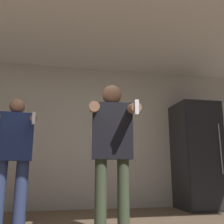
# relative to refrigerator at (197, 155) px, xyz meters

# --- Properties ---
(wall_back) EXTENTS (7.00, 0.06, 2.55)m
(wall_back) POSITION_rel_refrigerator_xyz_m (-2.22, 0.38, 0.36)
(wall_back) COLOR beige
(wall_back) RESTS_ON ground_plane
(ceiling_slab) EXTENTS (7.00, 3.23, 0.05)m
(ceiling_slab) POSITION_rel_refrigerator_xyz_m (-2.22, -1.00, 1.66)
(ceiling_slab) COLOR silver
(ceiling_slab) RESTS_ON wall_back
(refrigerator) EXTENTS (0.71, 0.74, 1.84)m
(refrigerator) POSITION_rel_refrigerator_xyz_m (0.00, 0.00, 0.00)
(refrigerator) COLOR #262628
(refrigerator) RESTS_ON ground_plane
(person_woman_foreground) EXTENTS (0.53, 0.52, 1.58)m
(person_woman_foreground) POSITION_rel_refrigerator_xyz_m (-1.83, -1.58, 0.04)
(person_woman_foreground) COLOR #38422D
(person_woman_foreground) RESTS_ON ground_plane
(person_man_side) EXTENTS (0.54, 0.47, 1.56)m
(person_man_side) POSITION_rel_refrigerator_xyz_m (-2.93, -0.91, -0.05)
(person_man_side) COLOR navy
(person_man_side) RESTS_ON ground_plane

